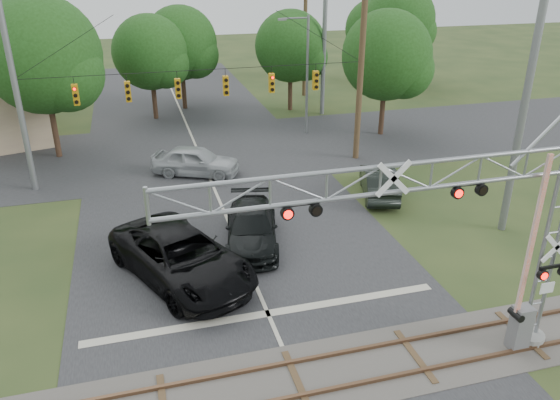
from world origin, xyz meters
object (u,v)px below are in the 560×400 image
object	(u,v)px
car_dark	(252,227)
sedan_silver	(196,161)
crossing_gantry	(452,226)
streetlight	(305,70)
pickup_black	(181,257)
traffic_signal_span	(218,77)

from	to	relation	value
car_dark	sedan_silver	size ratio (longest dim) A/B	1.10
crossing_gantry	sedan_silver	distance (m)	19.33
car_dark	streetlight	size ratio (longest dim) A/B	0.68
pickup_black	streetlight	distance (m)	20.46
traffic_signal_span	pickup_black	world-z (taller)	traffic_signal_span
car_dark	sedan_silver	xyz separation A→B (m)	(-1.27, 9.05, 0.06)
traffic_signal_span	streetlight	world-z (taller)	traffic_signal_span
streetlight	car_dark	bearing A→B (deg)	-115.90
traffic_signal_span	pickup_black	distance (m)	12.70
sedan_silver	streetlight	size ratio (longest dim) A/B	0.62
traffic_signal_span	streetlight	bearing A→B (deg)	39.81
traffic_signal_span	sedan_silver	xyz separation A→B (m)	(-1.55, -0.14, -4.77)
traffic_signal_span	crossing_gantry	bearing A→B (deg)	-79.14
crossing_gantry	car_dark	xyz separation A→B (m)	(-3.80, 9.17, -4.06)
traffic_signal_span	pickup_black	size ratio (longest dim) A/B	2.70
car_dark	sedan_silver	bearing A→B (deg)	110.15
crossing_gantry	pickup_black	size ratio (longest dim) A/B	1.74
traffic_signal_span	car_dark	world-z (taller)	traffic_signal_span
streetlight	pickup_black	bearing A→B (deg)	-121.79
pickup_black	car_dark	distance (m)	3.90
traffic_signal_span	streetlight	distance (m)	9.21
traffic_signal_span	streetlight	size ratio (longest dim) A/B	2.37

